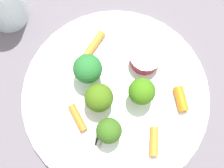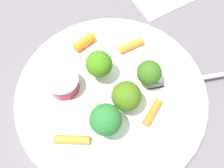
% 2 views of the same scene
% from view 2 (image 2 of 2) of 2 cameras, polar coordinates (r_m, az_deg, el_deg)
% --- Properties ---
extents(ground_plane, '(2.40, 2.40, 0.00)m').
position_cam_2_polar(ground_plane, '(0.45, -0.17, -2.79)').
color(ground_plane, '#5E5760').
extents(plate, '(0.31, 0.31, 0.01)m').
position_cam_2_polar(plate, '(0.44, -0.18, -2.48)').
color(plate, white).
rests_on(plate, ground_plane).
extents(sauce_cup, '(0.05, 0.05, 0.03)m').
position_cam_2_polar(sauce_cup, '(0.43, -10.15, 0.15)').
color(sauce_cup, maroon).
rests_on(sauce_cup, plate).
extents(broccoli_floret_0, '(0.04, 0.04, 0.06)m').
position_cam_2_polar(broccoli_floret_0, '(0.42, -2.73, 4.17)').
color(broccoli_floret_0, '#85B05C').
rests_on(broccoli_floret_0, plate).
extents(broccoli_floret_1, '(0.05, 0.05, 0.05)m').
position_cam_2_polar(broccoli_floret_1, '(0.40, 3.02, -2.57)').
color(broccoli_floret_1, '#88C366').
rests_on(broccoli_floret_1, plate).
extents(broccoli_floret_2, '(0.05, 0.05, 0.06)m').
position_cam_2_polar(broccoli_floret_2, '(0.38, -1.34, -7.51)').
color(broccoli_floret_2, '#81BF68').
rests_on(broccoli_floret_2, plate).
extents(broccoli_floret_3, '(0.04, 0.04, 0.05)m').
position_cam_2_polar(broccoli_floret_3, '(0.42, 7.76, 2.29)').
color(broccoli_floret_3, '#7EB367').
rests_on(broccoli_floret_3, plate).
extents(carrot_stick_0, '(0.04, 0.04, 0.01)m').
position_cam_2_polar(carrot_stick_0, '(0.42, 8.45, -5.93)').
color(carrot_stick_0, orange).
rests_on(carrot_stick_0, plate).
extents(carrot_stick_1, '(0.05, 0.03, 0.01)m').
position_cam_2_polar(carrot_stick_1, '(0.47, 4.02, 8.04)').
color(carrot_stick_1, orange).
rests_on(carrot_stick_1, plate).
extents(carrot_stick_2, '(0.04, 0.04, 0.02)m').
position_cam_2_polar(carrot_stick_2, '(0.48, -5.85, 8.65)').
color(carrot_stick_2, orange).
rests_on(carrot_stick_2, plate).
extents(carrot_stick_3, '(0.05, 0.02, 0.01)m').
position_cam_2_polar(carrot_stick_3, '(0.41, -8.41, -11.45)').
color(carrot_stick_3, orange).
rests_on(carrot_stick_3, plate).
extents(fork, '(0.19, 0.02, 0.00)m').
position_cam_2_polar(fork, '(0.47, 18.06, 1.16)').
color(fork, beige).
rests_on(fork, plate).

